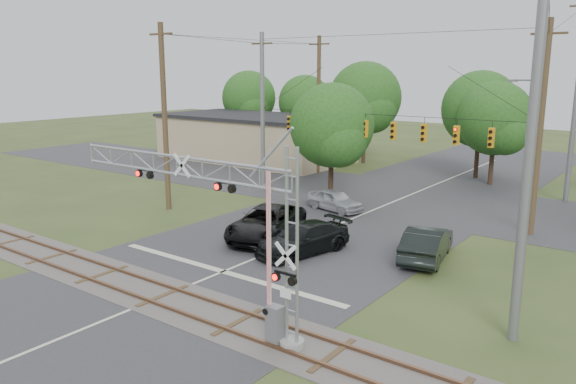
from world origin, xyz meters
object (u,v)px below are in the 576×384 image
Objects in this scene: crossing_gantry at (218,211)px; sedan_silver at (335,200)px; commercial_building at (254,137)px; car_dark at (303,239)px; streetlight at (536,137)px; traffic_signal_span at (392,123)px; pickup_black at (266,223)px.

crossing_gantry is 2.67× the size of sedan_silver.
sedan_silver is at bearing -35.70° from commercial_building.
commercial_building is (-21.02, 21.27, 1.49)m from car_dark.
streetlight reaches higher than commercial_building.
sedan_silver is (-2.84, -1.92, -4.93)m from traffic_signal_span.
crossing_gantry reaches higher than car_dark.
crossing_gantry is at bearing -76.36° from pickup_black.
crossing_gantry is 2.09× the size of car_dark.
traffic_signal_span is at bearing 58.10° from pickup_black.
crossing_gantry is 11.00m from pickup_black.
pickup_black is at bearing 119.90° from crossing_gantry.
crossing_gantry is 0.56× the size of commercial_building.
traffic_signal_span is 23.59m from commercial_building.
pickup_black is 3.20m from car_dark.
pickup_black is at bearing -47.96° from commercial_building.
traffic_signal_span is (-2.64, 18.35, 1.47)m from crossing_gantry.
pickup_black reaches higher than car_dark.
crossing_gantry is 0.56× the size of traffic_signal_span.
traffic_signal_span is 6.01m from sedan_silver.
crossing_gantry is 9.13m from car_dark.
crossing_gantry is 18.60m from traffic_signal_span.
traffic_signal_span reaches higher than sedan_silver.
crossing_gantry is 24.50m from streetlight.
car_dark is at bearing -32.71° from pickup_black.
streetlight reaches higher than car_dark.
sedan_silver is 0.21× the size of commercial_building.
pickup_black is 0.32× the size of commercial_building.
traffic_signal_span reaches higher than commercial_building.
sedan_silver is (-5.48, 16.44, -3.46)m from crossing_gantry.
traffic_signal_span reaches higher than crossing_gantry.
commercial_building is (-20.54, 11.11, -3.38)m from traffic_signal_span.
traffic_signal_span is at bearing -42.73° from sedan_silver.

